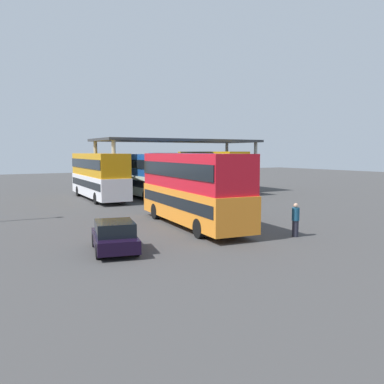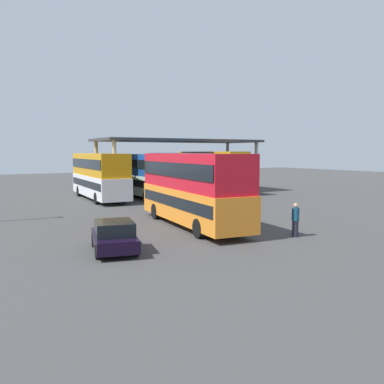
{
  "view_description": "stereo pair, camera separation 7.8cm",
  "coord_description": "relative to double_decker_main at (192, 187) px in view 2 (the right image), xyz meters",
  "views": [
    {
      "loc": [
        -12.36,
        -16.62,
        4.31
      ],
      "look_at": [
        0.04,
        3.62,
        2.0
      ],
      "focal_mm": 38.41,
      "sensor_mm": 36.0,
      "label": 1
    },
    {
      "loc": [
        -12.29,
        -16.66,
        4.31
      ],
      "look_at": [
        0.04,
        3.62,
        2.0
      ],
      "focal_mm": 38.41,
      "sensor_mm": 36.0,
      "label": 2
    }
  ],
  "objects": [
    {
      "name": "double_decker_main",
      "position": [
        0.0,
        0.0,
        0.0
      ],
      "size": [
        3.72,
        10.8,
        4.23
      ],
      "rotation": [
        0.0,
        0.0,
        1.45
      ],
      "color": "orange",
      "rests_on": "ground_plane"
    },
    {
      "name": "double_decker_end_of_row",
      "position": [
        12.13,
        15.94,
        0.07
      ],
      "size": [
        2.68,
        10.34,
        4.37
      ],
      "rotation": [
        0.0,
        0.0,
        1.56
      ],
      "color": "silver",
      "rests_on": "ground_plane"
    },
    {
      "name": "double_decker_far_right",
      "position": [
        8.14,
        15.98,
        -0.0
      ],
      "size": [
        3.57,
        11.26,
        4.22
      ],
      "rotation": [
        0.0,
        0.0,
        1.47
      ],
      "color": "silver",
      "rests_on": "ground_plane"
    },
    {
      "name": "ground_plane",
      "position": [
        -0.05,
        -3.63,
        -2.32
      ],
      "size": [
        140.0,
        140.0,
        0.0
      ],
      "primitive_type": "plane",
      "color": "#403F3F"
    },
    {
      "name": "depot_canopy",
      "position": [
        8.86,
        17.13,
        2.93
      ],
      "size": [
        17.38,
        7.07,
        5.62
      ],
      "rotation": [
        0.0,
        0.0,
        -0.03
      ],
      "color": "#33353A",
      "rests_on": "ground_plane"
    },
    {
      "name": "pedestrian_waiting",
      "position": [
        2.91,
        -5.38,
        -1.45
      ],
      "size": [
        0.38,
        0.38,
        1.73
      ],
      "rotation": [
        0.0,
        0.0,
        6.23
      ],
      "color": "#262633",
      "rests_on": "ground_plane"
    },
    {
      "name": "parked_hatchback",
      "position": [
        -6.12,
        -3.56,
        -1.65
      ],
      "size": [
        2.58,
        3.98,
        1.35
      ],
      "rotation": [
        0.0,
        0.0,
        1.32
      ],
      "color": "black",
      "rests_on": "ground_plane"
    },
    {
      "name": "double_decker_mid_row",
      "position": [
        3.89,
        15.49,
        -0.06
      ],
      "size": [
        2.57,
        10.27,
        4.11
      ],
      "rotation": [
        0.0,
        0.0,
        1.58
      ],
      "color": "silver",
      "rests_on": "ground_plane"
    },
    {
      "name": "double_decker_near_canopy",
      "position": [
        -0.13,
        16.08,
        -0.02
      ],
      "size": [
        3.4,
        11.58,
        4.19
      ],
      "rotation": [
        0.0,
        0.0,
        1.5
      ],
      "color": "white",
      "rests_on": "ground_plane"
    }
  ]
}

